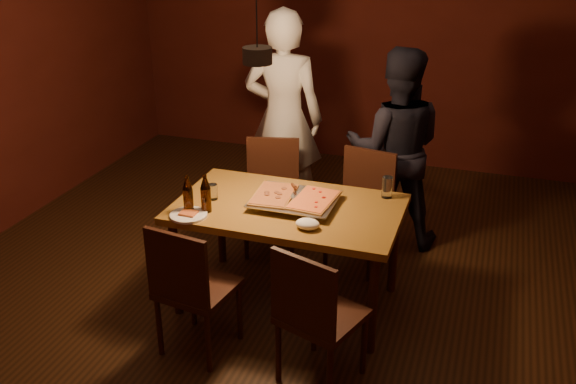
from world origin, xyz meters
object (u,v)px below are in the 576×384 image
(chair_near_left, at_px, (189,280))
(beer_bottle_b, at_px, (206,193))
(diner_dark, at_px, (395,149))
(chair_far_left, at_px, (272,184))
(pendant_lamp, at_px, (257,54))
(plate_slice, at_px, (189,215))
(pizza_tray, at_px, (295,201))
(chair_near_right, at_px, (314,307))
(beer_bottle_a, at_px, (188,194))
(diner_white, at_px, (283,119))
(chair_far_right, at_px, (363,198))
(dining_table, at_px, (288,216))

(chair_near_left, height_order, beer_bottle_b, beer_bottle_b)
(beer_bottle_b, distance_m, diner_dark, 1.71)
(chair_far_left, distance_m, pendant_lamp, 1.49)
(chair_near_left, relative_size, diner_dark, 0.30)
(plate_slice, bearing_deg, pizza_tray, 32.67)
(beer_bottle_b, relative_size, pendant_lamp, 0.23)
(plate_slice, bearing_deg, pendant_lamp, 37.62)
(chair_near_right, bearing_deg, pizza_tray, 133.99)
(beer_bottle_a, relative_size, diner_white, 0.13)
(chair_near_left, distance_m, plate_slice, 0.49)
(chair_far_left, height_order, chair_near_right, same)
(beer_bottle_a, height_order, diner_dark, diner_dark)
(chair_near_right, bearing_deg, diner_white, 132.22)
(chair_near_right, relative_size, diner_dark, 0.33)
(beer_bottle_a, distance_m, plate_slice, 0.14)
(diner_white, xyz_separation_m, diner_dark, (0.98, -0.12, -0.11))
(chair_far_left, bearing_deg, beer_bottle_b, 70.90)
(chair_far_right, bearing_deg, pizza_tray, 76.09)
(chair_far_left, xyz_separation_m, pizza_tray, (0.43, -0.73, 0.24))
(chair_far_left, height_order, pizza_tray, chair_far_left)
(beer_bottle_b, relative_size, plate_slice, 1.06)
(dining_table, distance_m, diner_white, 1.38)
(dining_table, bearing_deg, chair_far_left, 117.20)
(plate_slice, bearing_deg, dining_table, 32.32)
(chair_near_left, bearing_deg, diner_dark, 73.33)
(chair_near_right, distance_m, plate_slice, 1.08)
(plate_slice, bearing_deg, beer_bottle_b, 52.27)
(chair_near_left, bearing_deg, diner_white, 101.03)
(beer_bottle_a, distance_m, diner_white, 1.56)
(diner_white, bearing_deg, beer_bottle_a, 81.34)
(chair_near_left, xyz_separation_m, pizza_tray, (0.41, 0.77, 0.24))
(dining_table, relative_size, chair_far_left, 2.94)
(beer_bottle_b, bearing_deg, pendant_lamp, 32.35)
(chair_far_right, xyz_separation_m, diner_dark, (0.16, 0.41, 0.27))
(plate_slice, relative_size, pendant_lamp, 0.22)
(chair_far_left, height_order, diner_dark, diner_dark)
(chair_near_right, bearing_deg, dining_table, 136.94)
(pizza_tray, distance_m, plate_slice, 0.71)
(chair_far_right, distance_m, plate_slice, 1.44)
(beer_bottle_a, distance_m, beer_bottle_b, 0.12)
(dining_table, bearing_deg, chair_near_right, -62.03)
(chair_far_right, height_order, beer_bottle_a, beer_bottle_a)
(chair_near_left, height_order, diner_white, diner_white)
(dining_table, bearing_deg, chair_near_left, -116.73)
(dining_table, bearing_deg, pendant_lamp, -161.64)
(plate_slice, bearing_deg, diner_dark, 54.61)
(plate_slice, xyz_separation_m, pendant_lamp, (0.38, 0.29, 1.00))
(pendant_lamp, bearing_deg, chair_far_right, 56.35)
(beer_bottle_b, bearing_deg, chair_near_left, -78.20)
(chair_near_right, relative_size, plate_slice, 2.21)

